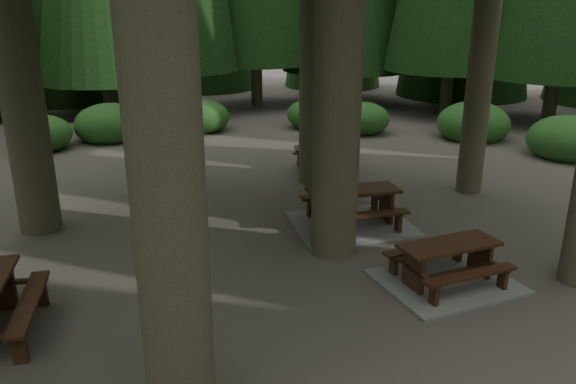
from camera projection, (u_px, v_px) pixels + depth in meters
name	position (u px, v px, depth m)	size (l,w,h in m)	color
ground	(299.00, 262.00, 10.04)	(80.00, 80.00, 0.00)	#4F4940
picnic_table_a	(447.00, 270.00, 9.20)	(2.14, 1.77, 0.72)	gray
picnic_table_c	(352.00, 213.00, 11.59)	(2.67, 2.32, 0.81)	gray
picnic_table_d	(323.00, 155.00, 15.31)	(1.87, 1.68, 0.67)	#372210
shrub_ring	(316.00, 221.00, 10.83)	(23.86, 24.64, 1.49)	#245C1F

